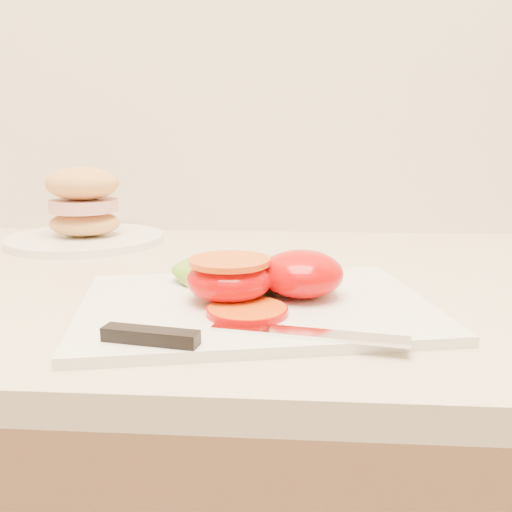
{
  "coord_description": "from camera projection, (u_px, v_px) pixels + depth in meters",
  "views": [
    {
      "loc": [
        -0.28,
        0.99,
        1.11
      ],
      "look_at": [
        -0.32,
        1.55,
        0.99
      ],
      "focal_mm": 40.0,
      "sensor_mm": 36.0,
      "label": 1
    }
  ],
  "objects": [
    {
      "name": "cutting_board",
      "position": [
        255.0,
        306.0,
        0.58
      ],
      "size": [
        0.39,
        0.32,
        0.01
      ],
      "primitive_type": "cube",
      "rotation": [
        0.0,
        0.0,
        0.21
      ],
      "color": "white",
      "rests_on": "counter"
    },
    {
      "name": "tomato_half_dome",
      "position": [
        301.0,
        274.0,
        0.59
      ],
      "size": [
        0.09,
        0.09,
        0.05
      ],
      "primitive_type": "ellipsoid",
      "color": "#C90300",
      "rests_on": "cutting_board"
    },
    {
      "name": "tomato_slice_0",
      "position": [
        247.0,
        311.0,
        0.54
      ],
      "size": [
        0.07,
        0.07,
        0.01
      ],
      "primitive_type": "cylinder",
      "color": "orange",
      "rests_on": "cutting_board"
    },
    {
      "name": "tomato_half_cut",
      "position": [
        229.0,
        278.0,
        0.58
      ],
      "size": [
        0.09,
        0.09,
        0.04
      ],
      "color": "#C90300",
      "rests_on": "cutting_board"
    },
    {
      "name": "sandwich_plate",
      "position": [
        84.0,
        216.0,
        0.91
      ],
      "size": [
        0.25,
        0.25,
        0.12
      ],
      "rotation": [
        0.0,
        0.0,
        -0.21
      ],
      "color": "white",
      "rests_on": "counter"
    },
    {
      "name": "knife",
      "position": [
        214.0,
        335.0,
        0.47
      ],
      "size": [
        0.26,
        0.07,
        0.01
      ],
      "rotation": [
        0.0,
        0.0,
        -0.18
      ],
      "color": "silver",
      "rests_on": "cutting_board"
    },
    {
      "name": "lettuce_leaf_0",
      "position": [
        234.0,
        271.0,
        0.64
      ],
      "size": [
        0.15,
        0.11,
        0.03
      ],
      "primitive_type": "ellipsoid",
      "rotation": [
        0.0,
        0.0,
        -0.13
      ],
      "color": "#6BB730",
      "rests_on": "cutting_board"
    }
  ]
}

